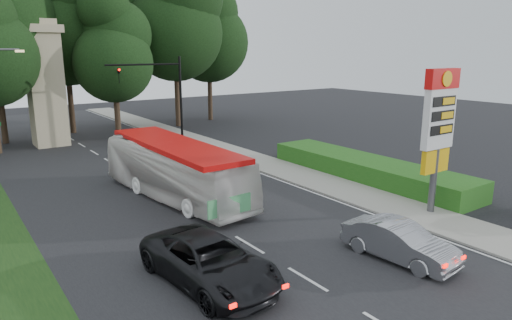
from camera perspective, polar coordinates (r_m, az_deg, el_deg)
ground at (r=15.85m, az=7.68°, el=-15.32°), size 120.00×120.00×0.00m
road_surface at (r=25.22m, az=-11.25°, el=-4.32°), size 14.00×80.00×0.02m
sidewalk_right at (r=29.52m, az=3.93°, el=-1.37°), size 3.00×80.00×0.12m
hedge at (r=28.65m, az=13.70°, el=-1.07°), size 3.00×14.00×1.20m
gas_station_pylon at (r=22.57m, az=21.89°, el=4.46°), size 2.10×0.45×6.85m
traffic_signal_mast at (r=37.44m, az=-11.25°, el=8.72°), size 6.10×0.35×7.20m
monument at (r=40.84m, az=-24.85°, el=8.73°), size 3.00×3.00×10.05m
tree_center_right at (r=46.40m, az=-23.06°, el=16.66°), size 9.24×9.24×18.15m
tree_east_near at (r=49.61m, az=-17.62°, el=15.26°), size 8.12×8.12×15.95m
tree_east_mid at (r=47.88m, az=-10.23°, el=17.75°), size 9.52×9.52×18.70m
tree_far_east at (r=51.89m, az=-5.97°, el=16.43°), size 8.68×8.68×17.05m
tree_monument_right at (r=41.66m, az=-17.50°, el=13.42°), size 6.72×6.72×13.20m
transit_bus at (r=24.18m, az=-10.05°, el=-1.34°), size 3.78×11.07×3.02m
sedan_silver at (r=17.99m, az=17.46°, el=-9.70°), size 1.95×4.49×1.44m
suv_charcoal at (r=15.63m, az=-5.83°, el=-12.44°), size 3.10×5.88×1.58m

